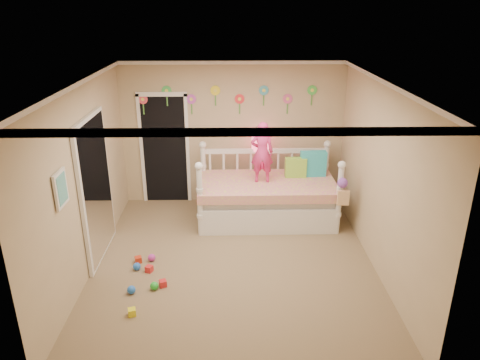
{
  "coord_description": "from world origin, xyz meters",
  "views": [
    {
      "loc": [
        -0.02,
        -5.66,
        3.52
      ],
      "look_at": [
        0.1,
        0.6,
        1.05
      ],
      "focal_mm": 33.74,
      "sensor_mm": 36.0,
      "label": 1
    }
  ],
  "objects_px": {
    "child": "(262,152)",
    "nightstand": "(260,187)",
    "daybed": "(267,185)",
    "table_lamp": "(261,147)"
  },
  "relations": [
    {
      "from": "daybed",
      "to": "child",
      "type": "relative_size",
      "value": 2.28
    },
    {
      "from": "child",
      "to": "nightstand",
      "type": "bearing_deg",
      "value": -90.61
    },
    {
      "from": "nightstand",
      "to": "child",
      "type": "bearing_deg",
      "value": -99.89
    },
    {
      "from": "daybed",
      "to": "table_lamp",
      "type": "height_order",
      "value": "table_lamp"
    },
    {
      "from": "daybed",
      "to": "nightstand",
      "type": "distance_m",
      "value": 0.74
    },
    {
      "from": "child",
      "to": "nightstand",
      "type": "relative_size",
      "value": 1.62
    },
    {
      "from": "table_lamp",
      "to": "nightstand",
      "type": "bearing_deg",
      "value": 0.0
    },
    {
      "from": "table_lamp",
      "to": "child",
      "type": "bearing_deg",
      "value": -91.77
    },
    {
      "from": "daybed",
      "to": "table_lamp",
      "type": "relative_size",
      "value": 3.26
    },
    {
      "from": "child",
      "to": "table_lamp",
      "type": "height_order",
      "value": "child"
    }
  ]
}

